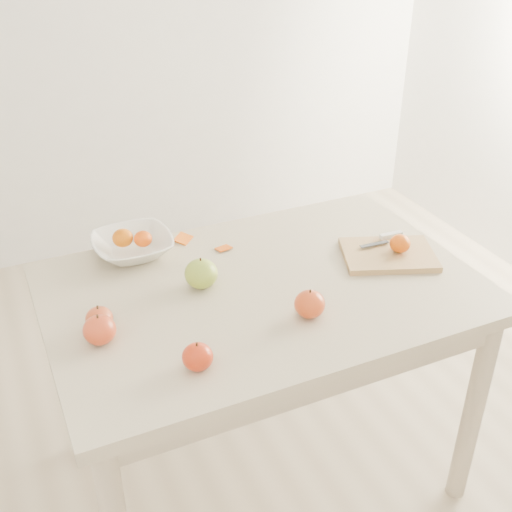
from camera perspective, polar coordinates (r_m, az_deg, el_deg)
name	(u,v)px	position (r m, az deg, el deg)	size (l,w,h in m)	color
ground	(262,470)	(2.30, 0.55, -18.52)	(3.50, 3.50, 0.00)	#C6B293
table	(263,314)	(1.86, 0.64, -5.21)	(1.20, 0.80, 0.75)	#C4B494
cutting_board	(388,255)	(1.97, 11.69, 0.12)	(0.27, 0.20, 0.02)	tan
board_tangerine	(400,244)	(1.96, 12.68, 1.09)	(0.06, 0.06, 0.05)	#C95307
fruit_bowl	(133,246)	(1.97, -10.91, 0.88)	(0.24, 0.24, 0.06)	white
bowl_tangerine_near	(123,238)	(1.96, -11.77, 1.59)	(0.06, 0.06, 0.05)	#C85707
bowl_tangerine_far	(143,239)	(1.95, -10.02, 1.52)	(0.05, 0.05, 0.05)	#E33D08
orange_peel_a	(183,240)	(2.04, -6.48, 1.43)	(0.06, 0.04, 0.00)	#E55E10
orange_peel_b	(224,249)	(1.98, -2.90, 0.64)	(0.04, 0.04, 0.00)	#E75A10
paring_knife	(388,237)	(2.04, 11.69, 1.70)	(0.17, 0.05, 0.01)	white
apple_green	(201,274)	(1.78, -4.90, -1.57)	(0.09, 0.09, 0.08)	olive
apple_red_d	(99,330)	(1.62, -13.74, -6.40)	(0.08, 0.08, 0.07)	maroon
apple_red_c	(198,357)	(1.50, -5.22, -8.92)	(0.07, 0.07, 0.07)	maroon
apple_red_b	(99,319)	(1.66, -13.76, -5.44)	(0.07, 0.07, 0.06)	#A12C1A
apple_red_e	(310,304)	(1.67, 4.79, -4.28)	(0.08, 0.08, 0.07)	#900306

